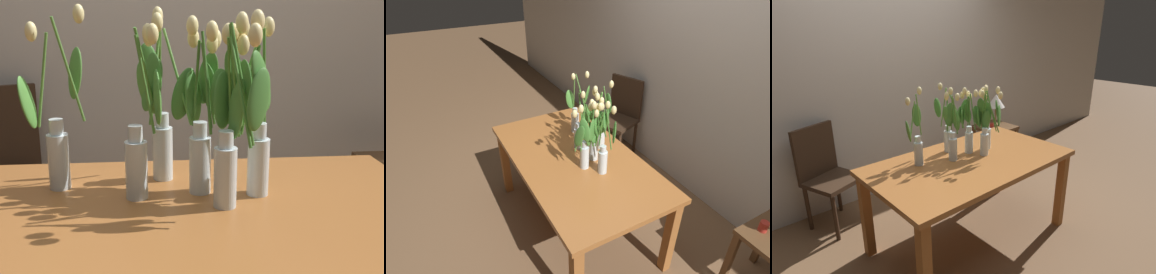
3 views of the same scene
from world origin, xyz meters
TOP-DOWN VIEW (x-y plane):
  - ground_plane at (0.00, 0.00)m, footprint 18.00×18.00m
  - room_wall_rear at (0.00, 1.30)m, footprint 9.00×0.10m
  - dining_table at (0.00, 0.00)m, footprint 1.60×0.90m
  - tulip_vase_0 at (-0.36, 0.21)m, footprint 0.21×0.18m
  - tulip_vase_1 at (0.17, 0.00)m, footprint 0.18×0.25m
  - tulip_vase_2 at (-0.09, 0.11)m, footprint 0.13×0.18m
  - tulip_vase_3 at (0.10, 0.14)m, footprint 0.20×0.21m
  - tulip_vase_4 at (-0.03, 0.24)m, footprint 0.23×0.22m
  - tulip_vase_5 at (0.24, 0.08)m, footprint 0.18×0.22m
  - dining_chair at (-0.80, 1.03)m, footprint 0.52×0.52m
  - pillar_candle at (1.11, 0.82)m, footprint 0.06×0.06m

SIDE VIEW (x-z plane):
  - ground_plane at x=0.00m, z-range 0.00..0.00m
  - dining_chair at x=-0.80m, z-range 0.06..0.99m
  - pillar_candle at x=1.11m, z-range 0.55..0.62m
  - dining_table at x=0.00m, z-range 0.28..1.02m
  - tulip_vase_2 at x=-0.09m, z-range 0.65..1.20m
  - tulip_vase_0 at x=-0.36m, z-range 0.64..1.22m
  - tulip_vase_3 at x=0.10m, z-range 0.70..1.23m
  - tulip_vase_5 at x=0.24m, z-range 0.69..1.24m
  - tulip_vase_4 at x=-0.03m, z-range 0.69..1.26m
  - tulip_vase_1 at x=0.17m, z-range 0.70..1.26m
  - room_wall_rear at x=0.00m, z-range 0.00..2.70m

